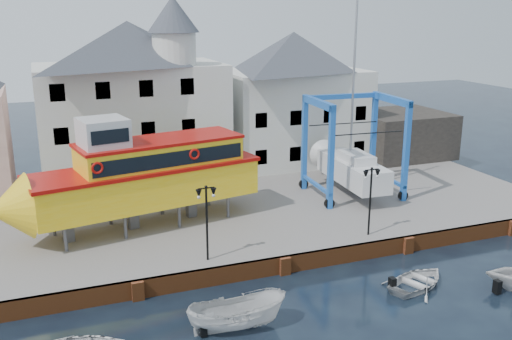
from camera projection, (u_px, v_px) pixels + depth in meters
name	position (u px, v px, depth m)	size (l,w,h in m)	color
ground	(284.00, 274.00, 31.31)	(140.00, 140.00, 0.00)	black
hardstanding	(223.00, 204.00, 41.06)	(44.00, 22.00, 1.00)	#67625F
quay_wall	(284.00, 265.00, 31.27)	(44.00, 0.47, 1.00)	brown
building_white_main	(133.00, 99.00, 44.19)	(14.00, 8.30, 14.00)	beige
building_white_right	(293.00, 98.00, 49.69)	(12.00, 8.00, 11.20)	beige
shed_dark	(400.00, 134.00, 52.30)	(8.00, 7.00, 4.00)	black
lamp_post_left	(206.00, 204.00, 29.88)	(1.12, 0.32, 4.20)	black
lamp_post_right	(371.00, 184.00, 33.31)	(1.12, 0.32, 4.20)	black
tour_boat	(131.00, 177.00, 34.33)	(16.53, 6.82, 7.01)	#59595E
travel_lift	(348.00, 161.00, 41.76)	(6.66, 9.16, 13.65)	#1855AF
motorboat_a	(237.00, 329.00, 25.88)	(1.73, 4.61, 1.78)	silver
motorboat_b	(418.00, 286.00, 29.95)	(2.79, 3.91, 0.81)	silver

